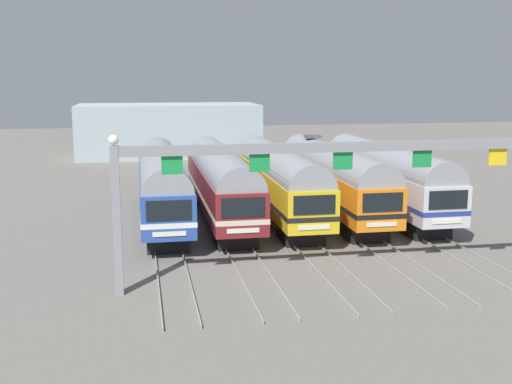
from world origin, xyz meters
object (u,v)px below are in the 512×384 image
object	(u,v)px
commuter_train_blue	(162,182)
catenary_gantry	(343,170)
commuter_train_silver	(385,175)
commuter_train_maroon	(221,180)
commuter_train_yellow	(277,178)
commuter_train_orange	(332,177)

from	to	relation	value
commuter_train_blue	catenary_gantry	bearing A→B (deg)	-60.55
commuter_train_silver	catenary_gantry	size ratio (longest dim) A/B	0.88
commuter_train_blue	catenary_gantry	xyz separation A→B (m)	(7.62, -13.49, 2.53)
catenary_gantry	commuter_train_silver	bearing A→B (deg)	60.55
commuter_train_maroon	commuter_train_yellow	size ratio (longest dim) A/B	1.00
commuter_train_maroon	catenary_gantry	xyz separation A→B (m)	(3.81, -13.49, 2.53)
commuter_train_yellow	commuter_train_silver	distance (m)	7.62
commuter_train_silver	commuter_train_blue	bearing A→B (deg)	180.00
commuter_train_blue	commuter_train_orange	distance (m)	11.43
catenary_gantry	commuter_train_orange	bearing A→B (deg)	74.24
commuter_train_maroon	commuter_train_orange	xyz separation A→B (m)	(7.62, 0.00, 0.00)
commuter_train_blue	commuter_train_orange	bearing A→B (deg)	0.02
commuter_train_blue	commuter_train_orange	xyz separation A→B (m)	(11.43, 0.00, 0.00)
catenary_gantry	commuter_train_yellow	bearing A→B (deg)	90.00
commuter_train_maroon	catenary_gantry	world-z (taller)	catenary_gantry
commuter_train_orange	commuter_train_maroon	bearing A→B (deg)	-179.97
commuter_train_maroon	commuter_train_silver	world-z (taller)	same
commuter_train_blue	commuter_train_silver	size ratio (longest dim) A/B	1.00
commuter_train_yellow	commuter_train_silver	xyz separation A→B (m)	(7.62, 0.00, 0.00)
commuter_train_orange	catenary_gantry	distance (m)	14.25
commuter_train_yellow	commuter_train_orange	distance (m)	3.81
commuter_train_orange	commuter_train_silver	world-z (taller)	commuter_train_orange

